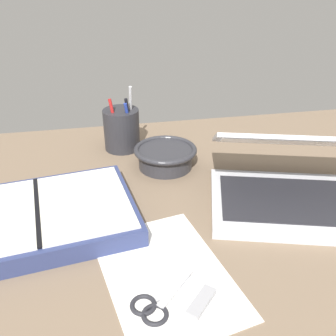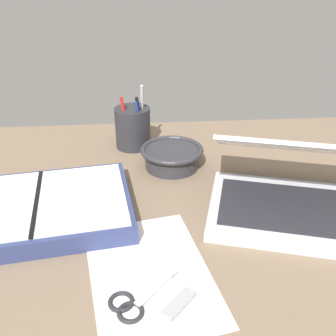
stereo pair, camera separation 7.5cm
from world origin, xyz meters
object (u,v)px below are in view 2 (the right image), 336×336
(laptop, at_px, (294,189))
(pen_cup, at_px, (133,127))
(planner, at_px, (38,209))
(scissors, at_px, (133,302))
(bowl, at_px, (172,156))

(laptop, relative_size, pen_cup, 2.26)
(planner, bearing_deg, scissors, -59.30)
(planner, distance_m, scissors, 0.29)
(planner, bearing_deg, pen_cup, 51.36)
(bowl, relative_size, planner, 0.39)
(pen_cup, bearing_deg, scissors, -90.03)
(bowl, bearing_deg, laptop, -41.97)
(laptop, distance_m, bowl, 0.30)
(bowl, distance_m, planner, 0.33)
(pen_cup, bearing_deg, bowl, -53.37)
(bowl, bearing_deg, scissors, -102.60)
(laptop, bearing_deg, scissors, -129.39)
(bowl, distance_m, pen_cup, 0.16)
(bowl, height_order, planner, bowl)
(bowl, bearing_deg, planner, -146.02)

